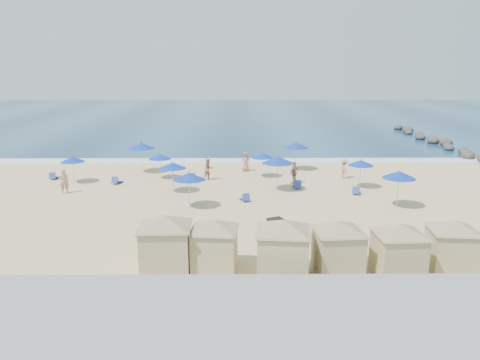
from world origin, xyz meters
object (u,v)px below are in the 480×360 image
(umbrella_1, at_px, (141,146))
(umbrella_4, at_px, (189,176))
(cabana_0, at_px, (165,236))
(umbrella_7, at_px, (296,145))
(cabana_1, at_px, (214,238))
(umbrella_2, at_px, (172,165))
(trash_bin, at_px, (276,226))
(umbrella_3, at_px, (160,157))
(umbrella_5, at_px, (262,155))
(cabana_2, at_px, (283,241))
(cabana_4, at_px, (399,243))
(beachgoer_0, at_px, (64,181))
(rock_jetty, at_px, (438,142))
(umbrella_8, at_px, (361,163))
(cabana_3, at_px, (338,240))
(beachgoer_1, at_px, (208,169))
(cabana_5, at_px, (453,239))
(umbrella_6, at_px, (278,160))
(beachgoer_2, at_px, (294,173))
(umbrella_0, at_px, (73,159))
(beachgoer_3, at_px, (344,169))
(umbrella_9, at_px, (399,175))
(beachgoer_4, at_px, (246,161))

(umbrella_1, relative_size, umbrella_4, 1.11)
(cabana_0, xyz_separation_m, umbrella_7, (8.45, 20.91, 0.55))
(cabana_1, bearing_deg, umbrella_2, 105.21)
(umbrella_1, bearing_deg, cabana_0, -76.00)
(trash_bin, relative_size, umbrella_3, 0.39)
(cabana_1, height_order, umbrella_3, cabana_1)
(cabana_0, relative_size, umbrella_4, 1.91)
(umbrella_2, xyz_separation_m, umbrella_5, (6.78, 4.66, -0.17))
(umbrella_2, bearing_deg, cabana_2, -64.88)
(umbrella_4, bearing_deg, umbrella_7, 53.43)
(cabana_4, height_order, beachgoer_0, cabana_4)
(rock_jetty, xyz_separation_m, umbrella_8, (-14.11, -19.40, 1.58))
(cabana_2, xyz_separation_m, cabana_3, (2.51, 0.46, -0.14))
(umbrella_3, xyz_separation_m, beachgoer_0, (-6.28, -4.52, -0.95))
(umbrella_1, xyz_separation_m, beachgoer_1, (5.93, -2.83, -1.47))
(umbrella_1, bearing_deg, cabana_2, -63.80)
(umbrella_7, distance_m, beachgoer_1, 8.48)
(cabana_5, bearing_deg, cabana_2, -174.94)
(umbrella_6, xyz_separation_m, beachgoer_1, (-5.32, 3.32, -1.44))
(cabana_0, distance_m, umbrella_3, 18.04)
(trash_bin, distance_m, umbrella_8, 12.29)
(umbrella_3, relative_size, beachgoer_2, 1.19)
(beachgoer_0, bearing_deg, umbrella_5, 173.92)
(cabana_4, height_order, umbrella_1, umbrella_1)
(umbrella_6, bearing_deg, umbrella_4, -145.19)
(cabana_0, bearing_deg, umbrella_0, 120.55)
(trash_bin, relative_size, umbrella_5, 0.39)
(cabana_4, xyz_separation_m, beachgoer_2, (-2.58, 16.55, -0.65))
(cabana_5, height_order, beachgoer_3, cabana_5)
(umbrella_6, relative_size, umbrella_9, 1.06)
(cabana_3, xyz_separation_m, umbrella_0, (-17.42, 16.67, 0.34))
(cabana_1, xyz_separation_m, cabana_4, (8.11, -0.72, 0.02))
(umbrella_4, distance_m, beachgoer_2, 9.92)
(umbrella_8, xyz_separation_m, beachgoer_0, (-21.92, -1.43, -1.05))
(umbrella_4, xyz_separation_m, beachgoer_0, (-9.46, 3.57, -1.22))
(umbrella_6, relative_size, umbrella_8, 1.19)
(beachgoer_1, bearing_deg, beachgoer_3, -32.62)
(umbrella_1, bearing_deg, umbrella_8, -17.05)
(cabana_2, relative_size, umbrella_5, 2.21)
(cabana_3, distance_m, umbrella_5, 18.60)
(umbrella_0, relative_size, umbrella_6, 0.81)
(umbrella_1, xyz_separation_m, beachgoer_4, (9.00, 0.37, -1.49))
(umbrella_6, bearing_deg, cabana_3, -84.01)
(umbrella_8, bearing_deg, umbrella_7, 123.53)
(umbrella_2, relative_size, beachgoer_3, 1.45)
(cabana_2, distance_m, cabana_5, 7.73)
(umbrella_7, height_order, beachgoer_1, umbrella_7)
(cabana_2, distance_m, umbrella_5, 18.91)
(umbrella_3, xyz_separation_m, beachgoer_2, (10.78, -1.83, -0.95))
(umbrella_0, xyz_separation_m, beachgoer_3, (21.76, 1.27, -1.09))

